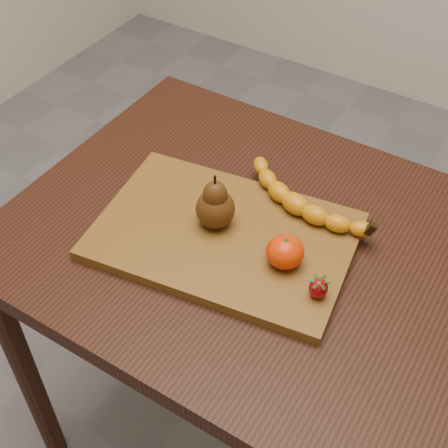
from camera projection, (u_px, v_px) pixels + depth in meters
The scene contains 7 objects.
ground at pixel (263, 442), 1.65m from camera, with size 3.50×3.50×0.00m, color slate.
table at pixel (279, 281), 1.18m from camera, with size 1.00×0.70×0.76m.
cutting_board at pixel (224, 236), 1.11m from camera, with size 0.45×0.30×0.02m, color brown.
banana at pixel (295, 204), 1.13m from camera, with size 0.24×0.06×0.04m, color orange, non-canonical shape.
pear at pixel (215, 201), 1.08m from camera, with size 0.07×0.07×0.11m, color #48280B, non-canonical shape.
mandarin at pixel (285, 252), 1.03m from camera, with size 0.06×0.06×0.05m, color red.
strawberry at pixel (318, 288), 0.99m from camera, with size 0.03×0.03×0.04m, color #93040B, non-canonical shape.
Camera 1 is at (0.31, -0.69, 1.57)m, focal length 50.00 mm.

